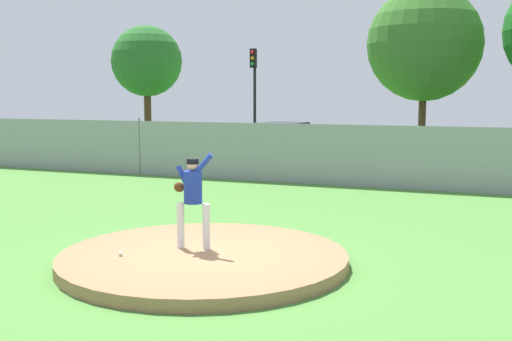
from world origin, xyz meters
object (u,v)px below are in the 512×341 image
parked_car_white (279,146)px  parked_car_teal (366,150)px  pitcher_youth (192,193)px  parked_car_silver (196,144)px  traffic_light_near (254,83)px  traffic_cone_orange (427,159)px  baseball (121,254)px  parked_car_navy (143,142)px

parked_car_white → parked_car_teal: parked_car_white is taller
pitcher_youth → parked_car_silver: pitcher_youth is taller
pitcher_youth → traffic_light_near: 19.61m
parked_car_white → traffic_cone_orange: size_ratio=8.35×
traffic_cone_orange → traffic_light_near: size_ratio=0.11×
traffic_light_near → traffic_cone_orange: bearing=-10.0°
parked_car_silver → parked_car_teal: size_ratio=1.05×
traffic_cone_orange → parked_car_teal: bearing=-123.8°
baseball → parked_car_navy: 18.00m
traffic_cone_orange → traffic_light_near: traffic_light_near is taller
baseball → parked_car_teal: (0.90, 14.95, 0.55)m
pitcher_youth → parked_car_white: pitcher_youth is taller
parked_car_silver → traffic_light_near: bearing=77.0°
parked_car_teal → traffic_light_near: 8.21m
pitcher_youth → parked_car_white: (-3.46, 13.91, -0.34)m
parked_car_navy → traffic_cone_orange: size_ratio=8.76×
parked_car_silver → parked_car_navy: parked_car_navy is taller
pitcher_youth → parked_car_teal: (0.02, 14.04, -0.39)m
parked_car_teal → traffic_light_near: traffic_light_near is taller
parked_car_silver → parked_car_navy: bearing=173.6°
baseball → parked_car_teal: bearing=86.5°
baseball → traffic_cone_orange: 18.06m
parked_car_white → traffic_cone_orange: parked_car_white is taller
parked_car_silver → parked_car_teal: (7.40, -0.12, 0.01)m
parked_car_silver → parked_car_navy: (-2.82, 0.32, 0.01)m
baseball → parked_car_navy: size_ratio=0.02×
parked_car_silver → baseball: bearing=-66.7°
parked_car_teal → parked_car_navy: bearing=177.6°
parked_car_white → pitcher_youth: bearing=-76.0°
parked_car_navy → traffic_light_near: bearing=46.0°
parked_car_white → parked_car_navy: parked_car_white is taller
parked_car_silver → parked_car_white: bearing=-3.5°
pitcher_youth → parked_car_navy: 17.71m
baseball → parked_car_teal: parked_car_teal is taller
parked_car_navy → traffic_cone_orange: (12.15, 2.44, -0.53)m
baseball → parked_car_white: bearing=99.9°
traffic_cone_orange → traffic_light_near: (-8.36, 1.48, 3.20)m
pitcher_youth → parked_car_silver: 15.97m
parked_car_navy → traffic_cone_orange: parked_car_navy is taller
traffic_light_near → parked_car_navy: bearing=-134.0°
baseball → parked_car_silver: 16.42m
parked_car_navy → parked_car_white: bearing=-4.7°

